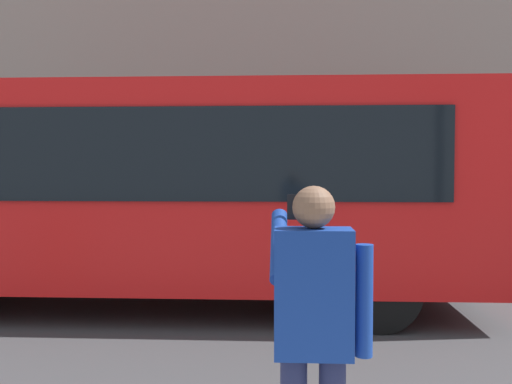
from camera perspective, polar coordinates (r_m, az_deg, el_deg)
ground_plane at (r=8.13m, az=-3.51°, el=-11.38°), size 60.00×60.00×0.00m
building_facade_far at (r=15.22m, az=-0.44°, el=17.86°), size 28.00×1.55×12.00m
red_bus at (r=8.06m, az=-10.79°, el=0.56°), size 9.05×2.54×3.08m
pedestrian_photographer at (r=3.04m, az=5.81°, el=-12.84°), size 0.53×0.52×1.70m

